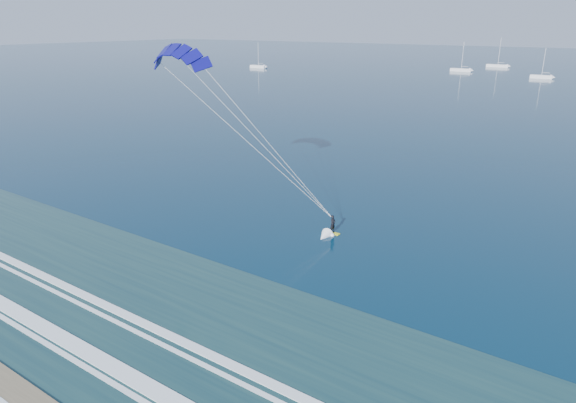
# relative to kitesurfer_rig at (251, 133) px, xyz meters

# --- Properties ---
(kitesurfer_rig) EXTENTS (19.69, 7.05, 17.84)m
(kitesurfer_rig) POSITION_rel_kitesurfer_rig_xyz_m (0.00, 0.00, 0.00)
(kitesurfer_rig) COLOR yellow
(kitesurfer_rig) RESTS_ON ground
(sailboat_0) EXTENTS (7.75, 2.40, 10.68)m
(sailboat_0) POSITION_rel_kitesurfer_rig_xyz_m (-111.98, 144.35, -8.38)
(sailboat_0) COLOR silver
(sailboat_0) RESTS_ON ground
(sailboat_1) EXTENTS (8.29, 2.40, 11.44)m
(sailboat_1) POSITION_rel_kitesurfer_rig_xyz_m (-34.66, 177.57, -8.38)
(sailboat_1) COLOR silver
(sailboat_1) RESTS_ON ground
(sailboat_2) EXTENTS (9.32, 2.40, 12.48)m
(sailboat_2) POSITION_rel_kitesurfer_rig_xyz_m (-27.92, 207.74, -8.37)
(sailboat_2) COLOR silver
(sailboat_2) RESTS_ON ground
(sailboat_3) EXTENTS (7.24, 2.40, 10.25)m
(sailboat_3) POSITION_rel_kitesurfer_rig_xyz_m (-3.00, 166.26, -8.38)
(sailboat_3) COLOR silver
(sailboat_3) RESTS_ON ground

